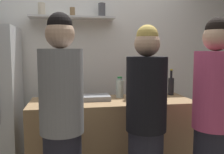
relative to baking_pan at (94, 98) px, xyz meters
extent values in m
cube|color=white|center=(0.05, 0.67, 0.35)|extent=(4.80, 0.10, 2.60)
cube|color=silver|center=(-0.20, 0.51, 0.91)|extent=(1.04, 0.22, 0.02)
cylinder|color=beige|center=(-0.57, 0.51, 1.00)|extent=(0.09, 0.09, 0.15)
cylinder|color=olive|center=(-0.20, 0.51, 0.98)|extent=(0.06, 0.06, 0.11)
cylinder|color=#4C4C51|center=(0.16, 0.51, 1.01)|extent=(0.09, 0.09, 0.17)
cube|color=#9E7A51|center=(0.19, -0.04, -0.49)|extent=(1.73, 0.63, 0.92)
cube|color=gray|center=(0.00, 0.00, 0.00)|extent=(0.34, 0.24, 0.05)
cylinder|color=#B2B2B7|center=(-0.25, 0.14, 0.03)|extent=(0.10, 0.10, 0.11)
cylinder|color=silver|center=(-0.24, 0.15, 0.09)|extent=(0.01, 0.01, 0.16)
cylinder|color=silver|center=(-0.22, 0.12, 0.10)|extent=(0.03, 0.03, 0.17)
cylinder|color=silver|center=(-0.26, 0.17, 0.09)|extent=(0.03, 0.02, 0.16)
cylinder|color=silver|center=(-0.22, 0.13, 0.09)|extent=(0.01, 0.03, 0.16)
cylinder|color=silver|center=(-0.26, 0.15, 0.10)|extent=(0.02, 0.03, 0.18)
cylinder|color=silver|center=(-0.27, 0.15, 0.10)|extent=(0.01, 0.01, 0.17)
cylinder|color=silver|center=(-0.24, 0.12, 0.09)|extent=(0.01, 0.01, 0.16)
cylinder|color=silver|center=(-0.26, 0.14, 0.10)|extent=(0.01, 0.02, 0.19)
cylinder|color=#472814|center=(0.38, -0.04, 0.08)|extent=(0.08, 0.08, 0.20)
cylinder|color=#472814|center=(0.38, -0.04, 0.22)|extent=(0.03, 0.03, 0.08)
cylinder|color=maroon|center=(0.38, -0.04, 0.26)|extent=(0.04, 0.04, 0.02)
cylinder|color=black|center=(0.95, 0.15, 0.08)|extent=(0.07, 0.07, 0.20)
cylinder|color=black|center=(0.95, 0.15, 0.22)|extent=(0.03, 0.03, 0.09)
cylinder|color=gold|center=(0.95, 0.15, 0.28)|extent=(0.03, 0.03, 0.02)
cylinder|color=silver|center=(0.30, 0.09, 0.07)|extent=(0.09, 0.09, 0.20)
cylinder|color=silver|center=(0.30, 0.09, 0.19)|extent=(0.05, 0.05, 0.02)
cylinder|color=#268C3F|center=(0.30, 0.09, 0.20)|extent=(0.05, 0.05, 0.02)
cylinder|color=gray|center=(-0.33, -0.71, 0.19)|extent=(0.34, 0.34, 0.65)
sphere|color=#D8AD8C|center=(-0.33, -0.71, 0.63)|extent=(0.22, 0.22, 0.22)
sphere|color=black|center=(-0.33, -0.71, 0.70)|extent=(0.19, 0.19, 0.19)
cylinder|color=black|center=(0.37, -0.67, 0.15)|extent=(0.34, 0.34, 0.62)
sphere|color=#D8AD8C|center=(0.37, -0.67, 0.56)|extent=(0.21, 0.21, 0.21)
sphere|color=#D8B759|center=(0.37, -0.67, 0.63)|extent=(0.18, 0.18, 0.18)
cylinder|color=#D14C7F|center=(0.91, -0.80, 0.18)|extent=(0.34, 0.34, 0.64)
sphere|color=#D8AD8C|center=(0.91, -0.80, 0.61)|extent=(0.22, 0.22, 0.22)
sphere|color=black|center=(0.91, -0.80, 0.68)|extent=(0.19, 0.19, 0.19)
camera|label=1|loc=(-0.27, -2.61, 0.50)|focal=39.49mm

